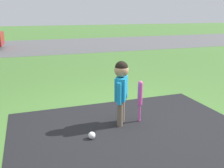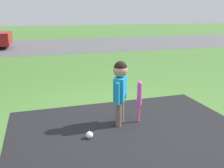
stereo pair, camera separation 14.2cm
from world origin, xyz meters
TOP-DOWN VIEW (x-y plane):
  - ground_plane at (0.00, 0.00)m, footprint 60.00×60.00m
  - street_strip at (0.00, 9.71)m, footprint 40.00×6.00m
  - child at (-0.07, 0.08)m, footprint 0.26×0.34m
  - baseball_bat at (0.23, 0.06)m, footprint 0.07×0.07m
  - sports_ball at (-0.59, -0.23)m, footprint 0.10×0.10m

SIDE VIEW (x-z plane):
  - ground_plane at x=0.00m, z-range 0.00..0.00m
  - street_strip at x=0.00m, z-range 0.00..0.01m
  - sports_ball at x=-0.59m, z-range 0.00..0.10m
  - baseball_bat at x=0.23m, z-range 0.09..0.73m
  - child at x=-0.07m, z-range 0.14..1.08m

